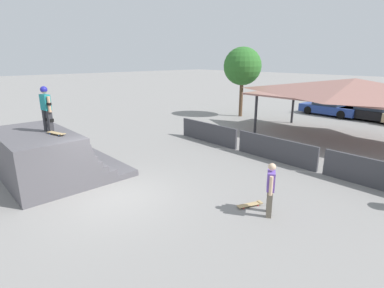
% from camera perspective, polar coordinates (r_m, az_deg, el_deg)
% --- Properties ---
extents(ground_plane, '(160.00, 160.00, 0.00)m').
position_cam_1_polar(ground_plane, '(10.45, -14.41, -9.76)').
color(ground_plane, gray).
extents(quarter_pipe_ramp, '(4.29, 4.14, 1.85)m').
position_cam_1_polar(quarter_pipe_ramp, '(12.64, -25.95, -2.30)').
color(quarter_pipe_ramp, '#565459').
rests_on(quarter_pipe_ramp, ground).
extents(skater_on_deck, '(0.71, 0.27, 1.65)m').
position_cam_1_polar(skater_on_deck, '(12.07, -26.06, 6.54)').
color(skater_on_deck, '#2D2D33').
rests_on(skater_on_deck, quarter_pipe_ramp).
extents(skateboard_on_deck, '(0.88, 0.41, 0.09)m').
position_cam_1_polar(skateboard_on_deck, '(11.58, -24.38, 1.89)').
color(skateboard_on_deck, blue).
rests_on(skateboard_on_deck, quarter_pipe_ramp).
extents(bystander_walking, '(0.44, 0.59, 1.60)m').
position_cam_1_polar(bystander_walking, '(9.01, 14.73, -7.84)').
color(bystander_walking, '#6B6051').
rests_on(bystander_walking, ground).
extents(skateboard_on_ground, '(0.49, 0.86, 0.09)m').
position_cam_1_polar(skateboard_on_ground, '(9.71, 11.11, -11.22)').
color(skateboard_on_ground, red).
rests_on(skateboard_on_ground, ground).
extents(barrier_fence, '(12.37, 0.12, 1.05)m').
position_cam_1_polar(barrier_fence, '(13.89, 15.56, -0.98)').
color(barrier_fence, '#3D3D42').
rests_on(barrier_fence, ground).
extents(pavilion_shelter, '(10.86, 5.13, 3.43)m').
position_cam_1_polar(pavilion_shelter, '(18.26, 28.51, 9.18)').
color(pavilion_shelter, '#2D2D33').
rests_on(pavilion_shelter, ground).
extents(tree_beside_pavilion, '(2.86, 2.86, 5.27)m').
position_cam_1_polar(tree_beside_pavilion, '(23.78, 9.59, 14.36)').
color(tree_beside_pavilion, brown).
rests_on(tree_beside_pavilion, ground).
extents(parked_car_blue, '(4.45, 1.88, 1.27)m').
position_cam_1_polar(parked_car_blue, '(26.54, 24.60, 6.30)').
color(parked_car_blue, navy).
rests_on(parked_car_blue, ground).
extents(parked_car_black, '(4.23, 1.79, 1.27)m').
position_cam_1_polar(parked_car_black, '(25.68, 31.02, 5.17)').
color(parked_car_black, black).
rests_on(parked_car_black, ground).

